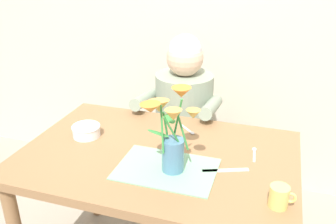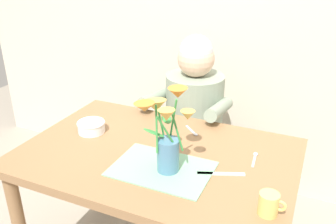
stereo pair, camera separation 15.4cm
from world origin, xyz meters
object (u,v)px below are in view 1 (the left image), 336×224
Objects in this scene: seated_person at (183,127)px; ceramic_bowl at (86,130)px; dinner_knife at (225,170)px; ceramic_mug at (279,197)px; flower_vase at (171,131)px.

seated_person is 8.35× the size of ceramic_bowl.
ceramic_bowl is 0.69m from dinner_knife.
dinner_knife is 0.27m from ceramic_mug.
flower_vase is 0.46m from ceramic_mug.
flower_vase is 3.65× the size of ceramic_mug.
flower_vase is 0.28m from dinner_knife.
flower_vase is at bearing 173.25° from dinner_knife.
seated_person is at bearing 101.23° from flower_vase.
seated_person is 0.82m from flower_vase.
ceramic_mug is (0.90, -0.26, 0.01)m from ceramic_bowl.
flower_vase is at bearing 166.21° from ceramic_mug.
ceramic_bowl is at bearing -124.02° from seated_person.
seated_person is 0.69m from ceramic_bowl.
flower_vase reaches higher than ceramic_mug.
dinner_knife is (0.22, 0.06, -0.17)m from flower_vase.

